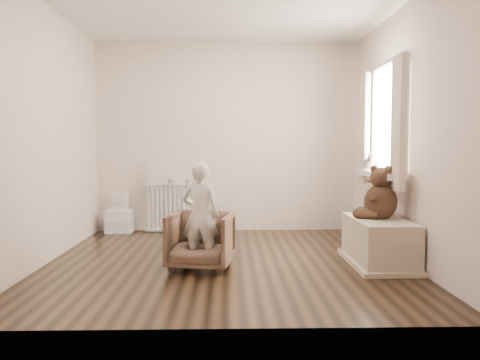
{
  "coord_description": "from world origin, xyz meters",
  "views": [
    {
      "loc": [
        0.03,
        -4.72,
        1.16
      ],
      "look_at": [
        0.15,
        0.45,
        0.8
      ],
      "focal_mm": 35.0,
      "sensor_mm": 36.0,
      "label": 1
    }
  ],
  "objects_px": {
    "toy_vanity": "(119,212)",
    "teddy_bear": "(381,197)",
    "toy_bench": "(379,244)",
    "armchair": "(201,240)",
    "plush_cat": "(370,161)",
    "radiator": "(168,204)",
    "child": "(201,215)"
  },
  "relations": [
    {
      "from": "radiator",
      "to": "child",
      "type": "relative_size",
      "value": 0.67
    },
    {
      "from": "toy_vanity",
      "to": "child",
      "type": "xyz_separation_m",
      "value": [
        1.23,
        -1.99,
        0.25
      ]
    },
    {
      "from": "child",
      "to": "toy_bench",
      "type": "relative_size",
      "value": 1.04
    },
    {
      "from": "child",
      "to": "plush_cat",
      "type": "height_order",
      "value": "plush_cat"
    },
    {
      "from": "child",
      "to": "teddy_bear",
      "type": "xyz_separation_m",
      "value": [
        1.78,
        0.19,
        0.15
      ]
    },
    {
      "from": "radiator",
      "to": "toy_bench",
      "type": "height_order",
      "value": "radiator"
    },
    {
      "from": "child",
      "to": "teddy_bear",
      "type": "distance_m",
      "value": 1.79
    },
    {
      "from": "radiator",
      "to": "child",
      "type": "height_order",
      "value": "child"
    },
    {
      "from": "child",
      "to": "plush_cat",
      "type": "relative_size",
      "value": 4.08
    },
    {
      "from": "toy_vanity",
      "to": "toy_bench",
      "type": "height_order",
      "value": "toy_vanity"
    },
    {
      "from": "toy_vanity",
      "to": "plush_cat",
      "type": "height_order",
      "value": "plush_cat"
    },
    {
      "from": "child",
      "to": "radiator",
      "type": "bearing_deg",
      "value": -64.01
    },
    {
      "from": "child",
      "to": "toy_bench",
      "type": "distance_m",
      "value": 1.8
    },
    {
      "from": "toy_vanity",
      "to": "teddy_bear",
      "type": "bearing_deg",
      "value": -30.82
    },
    {
      "from": "teddy_bear",
      "to": "toy_vanity",
      "type": "bearing_deg",
      "value": 173.79
    },
    {
      "from": "radiator",
      "to": "teddy_bear",
      "type": "xyz_separation_m",
      "value": [
        2.35,
        -1.82,
        0.28
      ]
    },
    {
      "from": "plush_cat",
      "to": "teddy_bear",
      "type": "bearing_deg",
      "value": -76.92
    },
    {
      "from": "child",
      "to": "teddy_bear",
      "type": "bearing_deg",
      "value": -163.52
    },
    {
      "from": "armchair",
      "to": "toy_bench",
      "type": "bearing_deg",
      "value": 14.11
    },
    {
      "from": "toy_vanity",
      "to": "toy_bench",
      "type": "relative_size",
      "value": 0.58
    },
    {
      "from": "toy_vanity",
      "to": "teddy_bear",
      "type": "relative_size",
      "value": 1.07
    },
    {
      "from": "child",
      "to": "plush_cat",
      "type": "bearing_deg",
      "value": -142.33
    },
    {
      "from": "armchair",
      "to": "toy_bench",
      "type": "distance_m",
      "value": 1.77
    },
    {
      "from": "radiator",
      "to": "armchair",
      "type": "xyz_separation_m",
      "value": [
        0.57,
        -1.97,
        -0.12
      ]
    },
    {
      "from": "toy_vanity",
      "to": "toy_bench",
      "type": "distance_m",
      "value": 3.5
    },
    {
      "from": "toy_vanity",
      "to": "toy_bench",
      "type": "bearing_deg",
      "value": -31.29
    },
    {
      "from": "child",
      "to": "plush_cat",
      "type": "distance_m",
      "value": 2.2
    },
    {
      "from": "radiator",
      "to": "plush_cat",
      "type": "distance_m",
      "value": 2.75
    },
    {
      "from": "armchair",
      "to": "child",
      "type": "bearing_deg",
      "value": -79.75
    },
    {
      "from": "armchair",
      "to": "plush_cat",
      "type": "xyz_separation_m",
      "value": [
        1.9,
        0.94,
        0.73
      ]
    },
    {
      "from": "armchair",
      "to": "plush_cat",
      "type": "distance_m",
      "value": 2.24
    },
    {
      "from": "radiator",
      "to": "armchair",
      "type": "bearing_deg",
      "value": -73.88
    }
  ]
}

